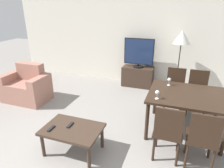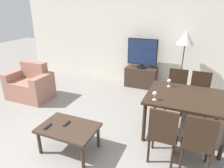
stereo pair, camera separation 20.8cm
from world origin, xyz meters
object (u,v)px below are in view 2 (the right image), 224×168
object	(u,v)px
armchair	(30,86)
wine_glass_left	(169,81)
floor_lamp	(185,40)
wine_glass_center	(155,94)
tv_stand	(141,77)
tv	(142,53)
dining_chair_near_right	(198,140)
coffee_table	(69,130)
remote_primary	(67,124)
dining_chair_near	(163,132)
dining_chair_far_left	(176,89)
remote_secondary	(48,126)
dining_chair_far	(199,92)
dining_table	(186,100)

from	to	relation	value
armchair	wine_glass_left	bearing A→B (deg)	3.34
floor_lamp	wine_glass_center	world-z (taller)	floor_lamp
wine_glass_left	tv_stand	bearing A→B (deg)	120.36
tv	dining_chair_near_right	distance (m)	3.07
coffee_table	wine_glass_center	bearing A→B (deg)	34.85
dining_chair_near_right	remote_primary	size ratio (longest dim) A/B	5.89
wine_glass_center	tv_stand	bearing A→B (deg)	109.56
dining_chair_near	dining_chair_far_left	world-z (taller)	same
wine_glass_left	wine_glass_center	distance (m)	0.66
coffee_table	dining_chair_near	world-z (taller)	dining_chair_near
dining_chair_near	dining_chair_far_left	size ratio (longest dim) A/B	1.00
remote_secondary	wine_glass_left	bearing A→B (deg)	45.48
dining_chair_near	floor_lamp	world-z (taller)	floor_lamp
dining_chair_far	dining_chair_near	bearing A→B (deg)	-104.91
dining_chair_near_right	dining_table	bearing A→B (deg)	104.91
tv_stand	tv	distance (m)	0.66
wine_glass_left	wine_glass_center	bearing A→B (deg)	-101.38
floor_lamp	wine_glass_center	xyz separation A→B (m)	(-0.24, -2.07, -0.53)
armchair	dining_table	world-z (taller)	armchair
tv	dining_table	bearing A→B (deg)	-56.10
remote_secondary	wine_glass_left	xyz separation A→B (m)	(1.51, 1.53, 0.40)
remote_secondary	remote_primary	bearing A→B (deg)	38.62
dining_chair_far_left	wine_glass_left	world-z (taller)	dining_chair_far_left
armchair	wine_glass_center	bearing A→B (deg)	-8.64
tv_stand	dining_chair_far_left	bearing A→B (deg)	-45.03
dining_table	remote_secondary	size ratio (longest dim) A/B	8.36
coffee_table	dining_table	world-z (taller)	dining_table
armchair	coffee_table	bearing A→B (deg)	-32.58
coffee_table	tv_stand	bearing A→B (deg)	83.82
tv_stand	dining_chair_near	xyz separation A→B (m)	(1.02, -2.67, 0.23)
dining_chair_far	tv	bearing A→B (deg)	145.11
dining_chair_far_left	wine_glass_left	xyz separation A→B (m)	(-0.11, -0.53, 0.33)
dining_chair_far	remote_secondary	distance (m)	2.92
dining_chair_far	dining_chair_near_right	distance (m)	1.65
dining_chair_far_left	remote_secondary	xyz separation A→B (m)	(-1.62, -2.07, -0.06)
armchair	floor_lamp	world-z (taller)	floor_lamp
dining_chair_near_right	remote_secondary	xyz separation A→B (m)	(-2.05, -0.42, -0.06)
dining_table	dining_chair_near	xyz separation A→B (m)	(-0.22, -0.82, -0.15)
tv_stand	remote_primary	xyz separation A→B (m)	(-0.38, -2.91, 0.16)
dining_chair_near	remote_secondary	world-z (taller)	dining_chair_near
armchair	dining_chair_near	distance (m)	3.39
floor_lamp	tv_stand	bearing A→B (deg)	172.87
dining_chair_near_right	dining_chair_far_left	distance (m)	1.71
tv_stand	dining_chair_far	size ratio (longest dim) A/B	0.93
remote_secondary	armchair	bearing A→B (deg)	140.54
tv_stand	floor_lamp	world-z (taller)	floor_lamp
tv_stand	wine_glass_center	xyz separation A→B (m)	(0.78, -2.20, 0.56)
tv	floor_lamp	distance (m)	1.12
remote_primary	dining_chair_far_left	bearing A→B (deg)	53.55
dining_chair_far	wine_glass_left	world-z (taller)	dining_chair_far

